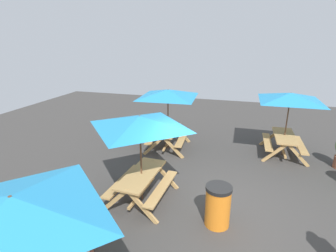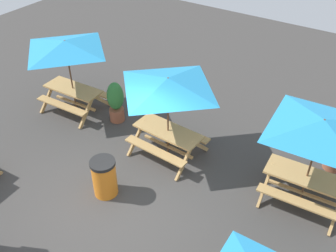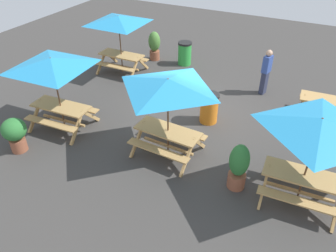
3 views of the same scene
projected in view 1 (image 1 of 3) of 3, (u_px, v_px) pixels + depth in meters
The scene contains 8 objects.
ground_plane at pixel (210, 209), 6.55m from camera, with size 25.04×25.04×0.00m, color #3D3A38.
picnic_table_0 at pixel (168, 98), 9.57m from camera, with size 2.82×2.82×2.34m.
picnic_table_1 at pixel (15, 219), 3.13m from camera, with size 2.09×2.09×2.34m.
picnic_table_2 at pixel (140, 128), 6.32m from camera, with size 2.10×2.10×2.34m.
picnic_table_3 at pixel (290, 102), 8.98m from camera, with size 2.83×2.83×2.34m.
trash_bin_orange at pixel (218, 206), 5.85m from camera, with size 0.59×0.59×0.98m.
potted_plant_0 at pixel (79, 227), 4.94m from camera, with size 0.49×0.49×1.28m.
potted_plant_1 at pixel (135, 127), 10.71m from camera, with size 0.67×0.67×1.03m.
Camera 1 is at (5.63, 0.55, 4.03)m, focal length 28.00 mm.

